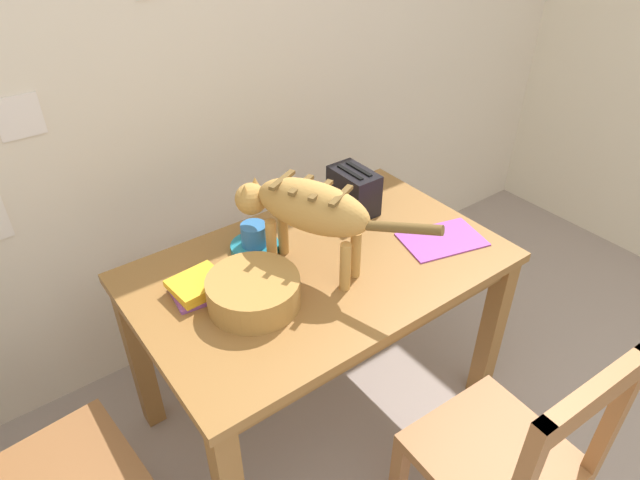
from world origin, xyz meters
TOP-DOWN VIEW (x-y plane):
  - wall_rear at (0.00, 2.04)m, footprint 5.02×0.11m
  - dining_table at (0.11, 1.30)m, footprint 1.27×0.80m
  - cat at (0.07, 1.31)m, footprint 0.35×0.66m
  - saucer_bowl at (-0.02, 1.50)m, footprint 0.17×0.17m
  - coffee_mug at (-0.02, 1.50)m, footprint 0.13×0.09m
  - magazine at (0.56, 1.15)m, footprint 0.33×0.26m
  - book_stack at (-0.29, 1.41)m, footprint 0.18×0.16m
  - wicker_basket at (-0.17, 1.26)m, footprint 0.29×0.29m
  - toaster at (0.43, 1.51)m, footprint 0.12×0.20m
  - wooden_chair_far at (0.21, 0.52)m, footprint 0.44×0.44m

SIDE VIEW (x-z plane):
  - wooden_chair_far at x=0.21m, z-range -0.01..0.93m
  - dining_table at x=0.11m, z-range 0.28..1.02m
  - magazine at x=0.56m, z-range 0.74..0.75m
  - saucer_bowl at x=-0.02m, z-range 0.74..0.77m
  - book_stack at x=-0.29m, z-range 0.74..0.80m
  - wicker_basket at x=-0.17m, z-range 0.75..0.84m
  - coffee_mug at x=-0.02m, z-range 0.77..0.85m
  - toaster at x=0.43m, z-range 0.74..0.92m
  - cat at x=0.07m, z-range 0.81..1.15m
  - wall_rear at x=0.00m, z-range 0.00..2.50m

